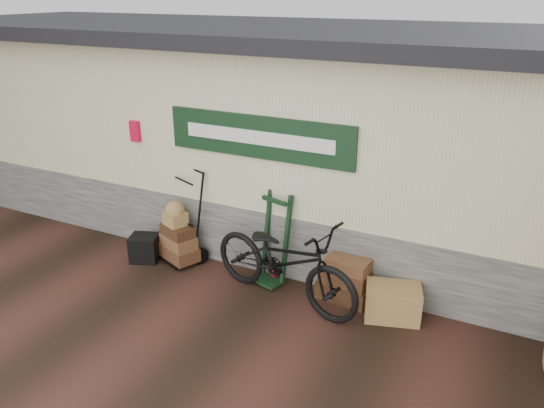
# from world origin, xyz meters

# --- Properties ---
(ground) EXTENTS (80.00, 80.00, 0.00)m
(ground) POSITION_xyz_m (0.00, 0.00, 0.00)
(ground) COLOR black
(ground) RESTS_ON ground
(station_building) EXTENTS (14.40, 4.10, 3.20)m
(station_building) POSITION_xyz_m (-0.01, 2.74, 1.61)
(station_building) COLOR #4C4C47
(station_building) RESTS_ON ground
(porter_trolley) EXTENTS (0.84, 0.75, 1.39)m
(porter_trolley) POSITION_xyz_m (-1.42, 0.85, 0.70)
(porter_trolley) COLOR black
(porter_trolley) RESTS_ON ground
(green_barrow) EXTENTS (0.54, 0.49, 1.25)m
(green_barrow) POSITION_xyz_m (-0.01, 0.85, 0.62)
(green_barrow) COLOR black
(green_barrow) RESTS_ON ground
(suitcase_stack) EXTENTS (0.70, 0.48, 0.59)m
(suitcase_stack) POSITION_xyz_m (0.99, 0.85, 0.29)
(suitcase_stack) COLOR #3A2412
(suitcase_stack) RESTS_ON ground
(wicker_hamper) EXTENTS (0.74, 0.59, 0.42)m
(wicker_hamper) POSITION_xyz_m (1.65, 0.70, 0.21)
(wicker_hamper) COLOR olive
(wicker_hamper) RESTS_ON ground
(black_trunk) EXTENTS (0.48, 0.45, 0.39)m
(black_trunk) POSITION_xyz_m (-1.96, 0.53, 0.19)
(black_trunk) COLOR black
(black_trunk) RESTS_ON ground
(bicycle) EXTENTS (1.22, 2.29, 1.27)m
(bicycle) POSITION_xyz_m (0.31, 0.46, 0.63)
(bicycle) COLOR black
(bicycle) RESTS_ON ground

